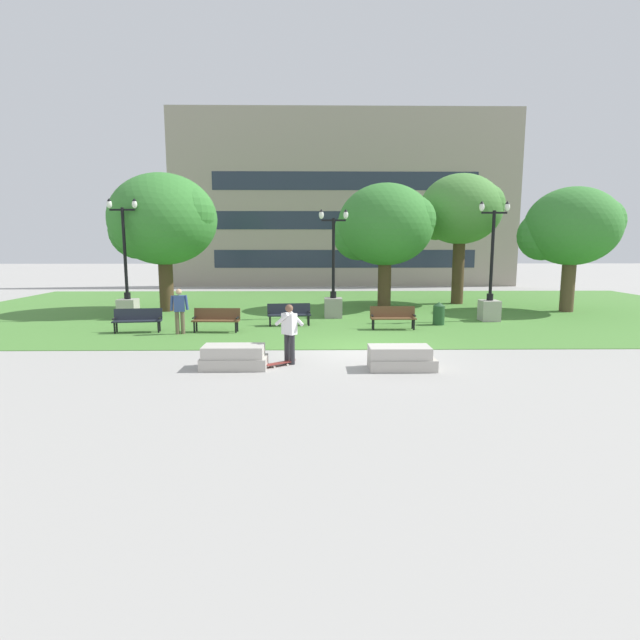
{
  "coord_description": "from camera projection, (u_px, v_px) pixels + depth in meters",
  "views": [
    {
      "loc": [
        -1.63,
        -15.73,
        3.4
      ],
      "look_at": [
        -1.42,
        -1.4,
        1.2
      ],
      "focal_mm": 28.0,
      "sensor_mm": 36.0,
      "label": 1
    }
  ],
  "objects": [
    {
      "name": "building_facade_distant",
      "position": [
        345.0,
        199.0,
        39.27
      ],
      "size": [
        27.54,
        1.03,
        13.75
      ],
      "color": "gray",
      "rests_on": "ground"
    },
    {
      "name": "skateboard",
      "position": [
        279.0,
        363.0,
        13.96
      ],
      "size": [
        0.94,
        0.77,
        0.14
      ],
      "color": "maroon",
      "rests_on": "ground"
    },
    {
      "name": "ground_plane",
      "position": [
        363.0,
        350.0,
        16.09
      ],
      "size": [
        140.0,
        140.0,
        0.0
      ],
      "primitive_type": "plane",
      "color": "#A3A09B"
    },
    {
      "name": "tree_near_left",
      "position": [
        459.0,
        211.0,
        27.66
      ],
      "size": [
        4.76,
        4.53,
        7.19
      ],
      "color": "#4C3823",
      "rests_on": "grass_lawn"
    },
    {
      "name": "person_bystander_near_lawn",
      "position": [
        179.0,
        309.0,
        18.69
      ],
      "size": [
        0.67,
        0.34,
        1.71
      ],
      "color": "brown",
      "rests_on": "grass_lawn"
    },
    {
      "name": "park_bench_far_right",
      "position": [
        138.0,
        319.0,
        19.16
      ],
      "size": [
        1.85,
        0.76,
        0.9
      ],
      "color": "#1E232D",
      "rests_on": "grass_lawn"
    },
    {
      "name": "lamp_post_right",
      "position": [
        333.0,
        296.0,
        22.93
      ],
      "size": [
        1.32,
        0.8,
        4.91
      ],
      "color": "gray",
      "rests_on": "grass_lawn"
    },
    {
      "name": "lamp_post_left",
      "position": [
        490.0,
        297.0,
        21.95
      ],
      "size": [
        1.32,
        0.8,
        5.19
      ],
      "color": "#ADA89E",
      "rests_on": "grass_lawn"
    },
    {
      "name": "person_skateboarder",
      "position": [
        289.0,
        330.0,
        14.1
      ],
      "size": [
        0.86,
        0.51,
        1.71
      ],
      "color": "#28282D",
      "rests_on": "ground"
    },
    {
      "name": "tree_far_left",
      "position": [
        162.0,
        221.0,
        24.63
      ],
      "size": [
        5.52,
        5.26,
        6.8
      ],
      "color": "#4C3823",
      "rests_on": "grass_lawn"
    },
    {
      "name": "concrete_block_left",
      "position": [
        401.0,
        358.0,
        13.6
      ],
      "size": [
        1.8,
        0.9,
        0.64
      ],
      "color": "#B2ADA3",
      "rests_on": "ground"
    },
    {
      "name": "park_bench_far_left",
      "position": [
        216.0,
        318.0,
        19.26
      ],
      "size": [
        1.82,
        0.62,
        0.9
      ],
      "color": "brown",
      "rests_on": "grass_lawn"
    },
    {
      "name": "concrete_block_center",
      "position": [
        234.0,
        357.0,
        13.7
      ],
      "size": [
        1.8,
        0.9,
        0.64
      ],
      "color": "#B2ADA3",
      "rests_on": "ground"
    },
    {
      "name": "grass_lawn",
      "position": [
        344.0,
        309.0,
        25.97
      ],
      "size": [
        40.0,
        20.0,
        0.02
      ],
      "primitive_type": "cube",
      "color": "#4C8438",
      "rests_on": "ground"
    },
    {
      "name": "park_bench_near_left",
      "position": [
        289.0,
        313.0,
        20.79
      ],
      "size": [
        1.85,
        0.73,
        0.9
      ],
      "color": "#1E232D",
      "rests_on": "grass_lawn"
    },
    {
      "name": "lamp_post_center",
      "position": [
        127.0,
        295.0,
        22.48
      ],
      "size": [
        1.32,
        0.8,
        5.35
      ],
      "color": "#ADA89E",
      "rests_on": "grass_lawn"
    },
    {
      "name": "tree_near_right",
      "position": [
        384.0,
        226.0,
        25.68
      ],
      "size": [
        5.16,
        4.92,
        6.44
      ],
      "color": "#4C3823",
      "rests_on": "grass_lawn"
    },
    {
      "name": "park_bench_near_right",
      "position": [
        393.0,
        316.0,
        19.86
      ],
      "size": [
        1.8,
        0.54,
        0.9
      ],
      "color": "brown",
      "rests_on": "grass_lawn"
    },
    {
      "name": "trash_bin",
      "position": [
        439.0,
        313.0,
        20.92
      ],
      "size": [
        0.49,
        0.49,
        0.96
      ],
      "color": "#234C28",
      "rests_on": "grass_lawn"
    },
    {
      "name": "tree_far_right",
      "position": [
        571.0,
        228.0,
        24.5
      ],
      "size": [
        4.71,
        4.48,
        6.12
      ],
      "color": "brown",
      "rests_on": "grass_lawn"
    }
  ]
}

